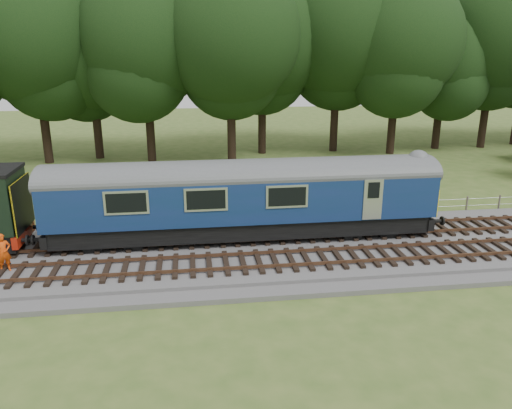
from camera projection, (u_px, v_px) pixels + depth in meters
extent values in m
plane|color=#426124|center=(357.00, 250.00, 23.47)|extent=(120.00, 120.00, 0.00)
cube|color=#4C4C4F|center=(357.00, 246.00, 23.41)|extent=(70.00, 7.00, 0.35)
cube|color=brown|center=(353.00, 235.00, 23.97)|extent=(66.50, 0.07, 0.14)
cube|color=brown|center=(344.00, 225.00, 25.32)|extent=(66.50, 0.07, 0.14)
cube|color=brown|center=(376.00, 260.00, 21.13)|extent=(66.50, 0.07, 0.14)
cube|color=brown|center=(364.00, 247.00, 22.49)|extent=(66.50, 0.07, 0.14)
cube|color=black|center=(244.00, 224.00, 23.81)|extent=(17.46, 2.52, 0.85)
cube|color=navy|center=(243.00, 195.00, 23.39)|extent=(18.00, 2.80, 2.05)
cube|color=yellow|center=(425.00, 196.00, 24.64)|extent=(0.06, 2.74, 1.30)
cube|color=black|center=(364.00, 222.00, 24.63)|extent=(2.60, 2.00, 0.55)
cube|color=black|center=(115.00, 234.00, 23.11)|extent=(2.60, 2.00, 0.55)
cube|color=#B5200D|center=(24.00, 234.00, 22.54)|extent=(0.25, 2.60, 0.55)
cube|color=yellow|center=(23.00, 204.00, 22.14)|extent=(0.06, 2.55, 2.30)
imported|color=#F64C0C|center=(3.00, 253.00, 20.19)|extent=(0.70, 0.65, 1.61)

